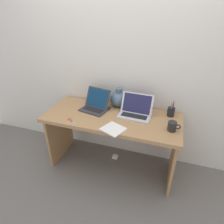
{
  "coord_description": "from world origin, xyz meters",
  "views": [
    {
      "loc": [
        0.58,
        -1.76,
        1.81
      ],
      "look_at": [
        0.0,
        0.0,
        0.79
      ],
      "focal_mm": 30.5,
      "sensor_mm": 36.0,
      "label": 1
    }
  ],
  "objects_px": {
    "power_brick": "(115,157)",
    "laptop_left": "(96,104)",
    "notebook_stack": "(113,129)",
    "pen_cup": "(171,112)",
    "coffee_mug": "(172,126)",
    "laptop_right": "(136,110)",
    "green_vase": "(119,99)",
    "scissors": "(70,120)"
  },
  "relations": [
    {
      "from": "laptop_right",
      "to": "scissors",
      "type": "xyz_separation_m",
      "value": [
        -0.64,
        -0.34,
        -0.06
      ]
    },
    {
      "from": "laptop_left",
      "to": "coffee_mug",
      "type": "bearing_deg",
      "value": -12.46
    },
    {
      "from": "green_vase",
      "to": "pen_cup",
      "type": "xyz_separation_m",
      "value": [
        0.62,
        -0.05,
        -0.04
      ]
    },
    {
      "from": "laptop_left",
      "to": "power_brick",
      "type": "height_order",
      "value": "laptop_left"
    },
    {
      "from": "laptop_right",
      "to": "notebook_stack",
      "type": "height_order",
      "value": "laptop_right"
    },
    {
      "from": "notebook_stack",
      "to": "scissors",
      "type": "xyz_separation_m",
      "value": [
        -0.49,
        0.02,
        -0.0
      ]
    },
    {
      "from": "coffee_mug",
      "to": "scissors",
      "type": "distance_m",
      "value": 1.06
    },
    {
      "from": "laptop_left",
      "to": "scissors",
      "type": "height_order",
      "value": "laptop_left"
    },
    {
      "from": "power_brick",
      "to": "scissors",
      "type": "bearing_deg",
      "value": -137.03
    },
    {
      "from": "notebook_stack",
      "to": "coffee_mug",
      "type": "height_order",
      "value": "coffee_mug"
    },
    {
      "from": "laptop_left",
      "to": "scissors",
      "type": "relative_size",
      "value": 2.56
    },
    {
      "from": "laptop_left",
      "to": "green_vase",
      "type": "relative_size",
      "value": 1.53
    },
    {
      "from": "green_vase",
      "to": "coffee_mug",
      "type": "bearing_deg",
      "value": -28.3
    },
    {
      "from": "coffee_mug",
      "to": "scissors",
      "type": "height_order",
      "value": "coffee_mug"
    },
    {
      "from": "laptop_right",
      "to": "scissors",
      "type": "height_order",
      "value": "laptop_right"
    },
    {
      "from": "notebook_stack",
      "to": "green_vase",
      "type": "bearing_deg",
      "value": 100.61
    },
    {
      "from": "green_vase",
      "to": "power_brick",
      "type": "xyz_separation_m",
      "value": [
        0.0,
        -0.12,
        -0.82
      ]
    },
    {
      "from": "notebook_stack",
      "to": "power_brick",
      "type": "height_order",
      "value": "notebook_stack"
    },
    {
      "from": "coffee_mug",
      "to": "power_brick",
      "type": "xyz_separation_m",
      "value": [
        -0.65,
        0.23,
        -0.77
      ]
    },
    {
      "from": "laptop_left",
      "to": "coffee_mug",
      "type": "relative_size",
      "value": 2.79
    },
    {
      "from": "coffee_mug",
      "to": "pen_cup",
      "type": "xyz_separation_m",
      "value": [
        -0.03,
        0.3,
        0.01
      ]
    },
    {
      "from": "laptop_left",
      "to": "notebook_stack",
      "type": "xyz_separation_m",
      "value": [
        0.33,
        -0.36,
        -0.06
      ]
    },
    {
      "from": "power_brick",
      "to": "laptop_left",
      "type": "bearing_deg",
      "value": -172.68
    },
    {
      "from": "laptop_left",
      "to": "pen_cup",
      "type": "relative_size",
      "value": 1.9
    },
    {
      "from": "pen_cup",
      "to": "scissors",
      "type": "xyz_separation_m",
      "value": [
        -1.02,
        -0.44,
        -0.05
      ]
    },
    {
      "from": "notebook_stack",
      "to": "power_brick",
      "type": "relative_size",
      "value": 3.0
    },
    {
      "from": "laptop_right",
      "to": "pen_cup",
      "type": "relative_size",
      "value": 2.01
    },
    {
      "from": "coffee_mug",
      "to": "pen_cup",
      "type": "height_order",
      "value": "pen_cup"
    },
    {
      "from": "green_vase",
      "to": "coffee_mug",
      "type": "height_order",
      "value": "green_vase"
    },
    {
      "from": "coffee_mug",
      "to": "scissors",
      "type": "relative_size",
      "value": 0.92
    },
    {
      "from": "notebook_stack",
      "to": "scissors",
      "type": "height_order",
      "value": "notebook_stack"
    },
    {
      "from": "coffee_mug",
      "to": "scissors",
      "type": "bearing_deg",
      "value": -172.11
    },
    {
      "from": "notebook_stack",
      "to": "pen_cup",
      "type": "xyz_separation_m",
      "value": [
        0.53,
        0.46,
        0.05
      ]
    },
    {
      "from": "laptop_left",
      "to": "coffee_mug",
      "type": "height_order",
      "value": "laptop_left"
    },
    {
      "from": "laptop_left",
      "to": "laptop_right",
      "type": "distance_m",
      "value": 0.48
    },
    {
      "from": "laptop_right",
      "to": "green_vase",
      "type": "height_order",
      "value": "laptop_right"
    },
    {
      "from": "notebook_stack",
      "to": "laptop_right",
      "type": "bearing_deg",
      "value": 67.88
    },
    {
      "from": "notebook_stack",
      "to": "pen_cup",
      "type": "relative_size",
      "value": 1.14
    },
    {
      "from": "notebook_stack",
      "to": "power_brick",
      "type": "distance_m",
      "value": 0.83
    },
    {
      "from": "laptop_right",
      "to": "pen_cup",
      "type": "bearing_deg",
      "value": 14.9
    },
    {
      "from": "laptop_right",
      "to": "green_vase",
      "type": "relative_size",
      "value": 1.62
    },
    {
      "from": "scissors",
      "to": "power_brick",
      "type": "relative_size",
      "value": 1.96
    }
  ]
}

